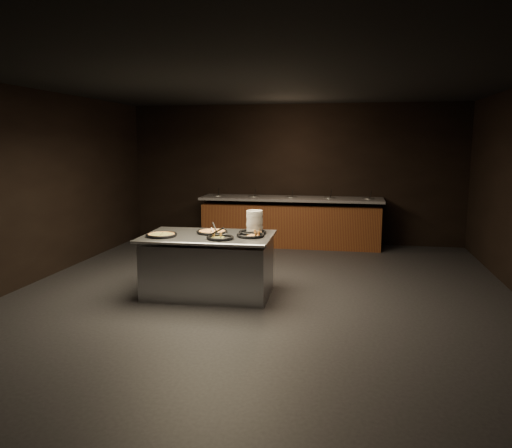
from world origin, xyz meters
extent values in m
cube|color=black|center=(0.00, 0.00, -0.01)|extent=(7.00, 8.00, 0.01)
cube|color=black|center=(0.00, 0.00, 2.90)|extent=(7.00, 8.00, 0.01)
cube|color=black|center=(0.00, 4.00, 1.45)|extent=(7.00, 0.01, 2.90)
cube|color=black|center=(0.00, -4.00, 1.45)|extent=(7.00, 0.01, 2.90)
cube|color=black|center=(-3.50, 0.00, 1.45)|extent=(0.01, 8.00, 2.90)
cube|color=brown|center=(0.00, 3.58, 0.43)|extent=(3.60, 0.75, 0.85)
cube|color=slate|center=(0.00, 3.58, 0.97)|extent=(3.70, 0.83, 0.05)
cube|color=#3E230E|center=(0.00, 3.58, 0.04)|extent=(3.60, 0.69, 0.08)
cylinder|color=#A6A8AD|center=(-1.55, 3.58, 0.98)|extent=(0.22, 0.22, 0.08)
cylinder|color=#4D722D|center=(-1.55, 3.58, 1.00)|extent=(0.19, 0.19, 0.02)
cylinder|color=black|center=(-1.52, 3.56, 1.09)|extent=(0.04, 0.10, 0.19)
cylinder|color=#A6A8AD|center=(-0.78, 3.58, 0.98)|extent=(0.22, 0.22, 0.08)
cylinder|color=#4D722D|center=(-0.78, 3.58, 1.00)|extent=(0.19, 0.19, 0.02)
cylinder|color=black|center=(-0.74, 3.56, 1.09)|extent=(0.04, 0.10, 0.19)
cylinder|color=#A6A8AD|center=(0.00, 3.58, 0.98)|extent=(0.22, 0.22, 0.08)
cylinder|color=#4D722D|center=(0.00, 3.58, 1.00)|extent=(0.19, 0.19, 0.02)
cylinder|color=black|center=(0.03, 3.56, 1.09)|extent=(0.04, 0.10, 0.19)
cylinder|color=#A6A8AD|center=(0.78, 3.58, 0.98)|extent=(0.22, 0.22, 0.08)
cylinder|color=#4D722D|center=(0.78, 3.58, 1.00)|extent=(0.19, 0.19, 0.02)
cylinder|color=black|center=(0.81, 3.56, 1.09)|extent=(0.04, 0.10, 0.19)
cylinder|color=#A6A8AD|center=(1.55, 3.58, 0.98)|extent=(0.22, 0.22, 0.08)
cylinder|color=#4D722D|center=(1.55, 3.58, 1.00)|extent=(0.19, 0.19, 0.02)
cylinder|color=black|center=(1.58, 3.56, 1.09)|extent=(0.04, 0.10, 0.19)
cube|color=#A6A8AD|center=(-0.72, 0.02, 0.38)|extent=(1.72, 1.08, 0.76)
cube|color=#A6A8AD|center=(-0.72, 0.02, 0.82)|extent=(1.80, 1.16, 0.04)
cylinder|color=#A6A8AD|center=(-0.72, -0.54, 0.82)|extent=(1.77, 0.10, 0.04)
cylinder|color=silver|center=(-0.13, 0.35, 1.00)|extent=(0.23, 0.23, 0.31)
cylinder|color=black|center=(-1.32, -0.21, 0.85)|extent=(0.40, 0.40, 0.01)
torus|color=black|center=(-1.32, -0.21, 0.86)|extent=(0.43, 0.43, 0.04)
torus|color=#996227|center=(-1.32, -0.21, 0.87)|extent=(0.36, 0.36, 0.03)
cylinder|color=#CDB652|center=(-1.32, -0.21, 0.86)|extent=(0.32, 0.32, 0.02)
cube|color=black|center=(-1.32, -0.21, 0.87)|extent=(0.07, 0.32, 0.00)
cube|color=black|center=(-1.32, -0.21, 0.87)|extent=(0.32, 0.07, 0.00)
cylinder|color=black|center=(-0.70, 0.15, 0.85)|extent=(0.41, 0.41, 0.01)
torus|color=black|center=(-0.70, 0.15, 0.86)|extent=(0.44, 0.44, 0.04)
torus|color=#996227|center=(-0.70, 0.15, 0.87)|extent=(0.38, 0.38, 0.03)
cylinder|color=#D0934B|center=(-0.70, 0.15, 0.86)|extent=(0.33, 0.33, 0.02)
cube|color=black|center=(-0.70, 0.15, 0.87)|extent=(0.01, 0.33, 0.00)
cube|color=black|center=(-0.70, 0.15, 0.87)|extent=(0.33, 0.01, 0.00)
cylinder|color=black|center=(-0.14, 0.22, 0.85)|extent=(0.36, 0.36, 0.01)
torus|color=black|center=(-0.14, 0.22, 0.86)|extent=(0.39, 0.39, 0.04)
cylinder|color=black|center=(-0.48, -0.25, 0.85)|extent=(0.34, 0.34, 0.01)
torus|color=black|center=(-0.48, -0.25, 0.86)|extent=(0.36, 0.36, 0.04)
cylinder|color=black|center=(-0.12, 0.00, 0.85)|extent=(0.36, 0.36, 0.01)
torus|color=black|center=(-0.12, 0.00, 0.86)|extent=(0.38, 0.38, 0.04)
cube|color=#A6A8AD|center=(-0.74, 0.15, 0.86)|extent=(0.14, 0.14, 0.00)
cylinder|color=black|center=(-0.63, 0.03, 0.94)|extent=(0.13, 0.17, 0.14)
cylinder|color=#A6A8AD|center=(-0.68, 0.09, 0.89)|extent=(0.07, 0.09, 0.09)
cube|color=#A6A8AD|center=(-0.37, -0.26, 0.86)|extent=(0.11, 0.10, 0.00)
cylinder|color=black|center=(-0.53, -0.25, 0.94)|extent=(0.21, 0.03, 0.12)
cylinder|color=#A6A8AD|center=(-0.45, -0.25, 0.89)|extent=(0.11, 0.02, 0.08)
camera|label=1|loc=(1.20, -6.51, 2.09)|focal=35.00mm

